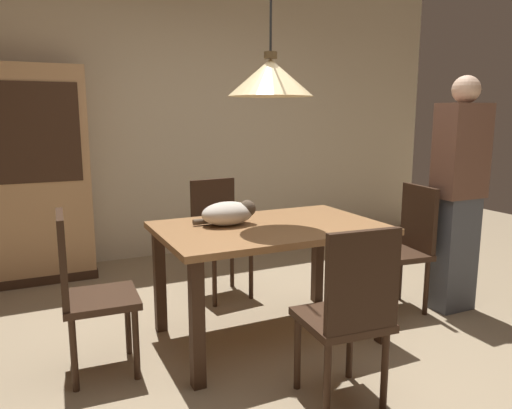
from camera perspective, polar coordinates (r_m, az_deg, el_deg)
ground at (r=3.03m, az=5.29°, el=-18.02°), size 10.00×10.00×0.00m
back_wall at (r=5.12m, az=-9.92°, el=10.39°), size 6.40×0.10×2.90m
dining_table at (r=3.13m, az=1.54°, el=-4.23°), size 1.40×0.90×0.75m
chair_far_back at (r=3.94m, az=-4.35°, el=-3.23°), size 0.44×0.44×0.93m
chair_left_side at (r=2.87m, az=-19.32°, el=-9.08°), size 0.42×0.42×0.93m
chair_near_front at (r=2.46m, az=10.87°, el=-11.98°), size 0.43×0.43×0.93m
chair_right_side at (r=3.79m, az=17.04°, el=-4.24°), size 0.44×0.44×0.93m
cat_sleeping at (r=3.10m, az=-3.14°, el=-1.01°), size 0.39×0.22×0.16m
pendant_lamp at (r=3.04m, az=1.63°, el=14.62°), size 0.52×0.52×1.30m
hutch_bookcase at (r=4.63m, az=-25.73°, el=2.57°), size 1.12×0.45×1.85m
person_standing at (r=3.84m, az=22.49°, el=1.02°), size 0.36×0.22×1.71m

